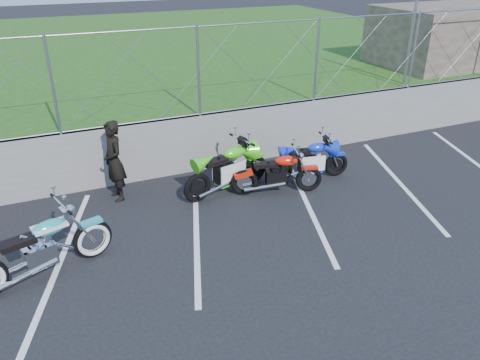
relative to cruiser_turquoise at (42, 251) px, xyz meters
name	(u,v)px	position (x,y,z in m)	size (l,w,h in m)	color
ground	(215,256)	(2.65, -0.60, -0.47)	(90.00, 90.00, 0.00)	black
retaining_wall	(159,149)	(2.65, 2.90, 0.18)	(30.00, 0.22, 1.30)	slate
grass_field	(95,62)	(2.65, 12.90, 0.18)	(30.00, 20.00, 1.30)	#1E4612
stone_building	(454,35)	(13.15, 4.90, 1.73)	(5.00, 3.00, 1.80)	brown
chain_link_fence	(153,76)	(2.65, 2.90, 1.83)	(28.00, 0.03, 2.00)	gray
sign_pole	(412,28)	(9.85, 3.30, 2.33)	(0.08, 0.08, 3.00)	gray
parking_lines	(254,215)	(3.85, 0.40, -0.47)	(18.29, 4.31, 0.01)	silver
cruiser_turquoise	(42,251)	(0.00, 0.00, 0.00)	(2.29, 0.88, 1.17)	black
naked_orange	(278,175)	(4.70, 1.05, -0.05)	(1.91, 0.76, 0.98)	black
sportbike_green	(228,171)	(3.77, 1.55, 0.01)	(2.11, 0.79, 1.11)	black
sportbike_blue	(310,162)	(5.69, 1.38, -0.05)	(1.86, 0.66, 0.97)	black
person_standing	(114,161)	(1.53, 2.18, 0.37)	(0.62, 0.40, 1.69)	black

